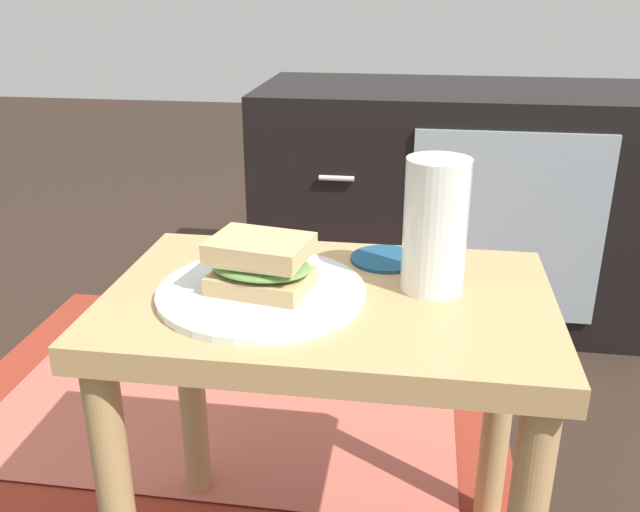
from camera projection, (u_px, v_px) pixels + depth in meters
side_table at (328, 356)px, 0.90m from camera, size 0.56×0.36×0.46m
tv_cabinet at (449, 202)px, 1.77m from camera, size 0.96×0.46×0.58m
area_rug at (233, 391)px, 1.48m from camera, size 1.14×0.82×0.01m
plate at (262, 292)px, 0.86m from camera, size 0.26×0.26×0.01m
sandwich_front at (261, 264)px, 0.84m from camera, size 0.14×0.12×0.07m
beer_glass at (435, 228)px, 0.85m from camera, size 0.08×0.08×0.17m
coaster at (386, 259)px, 0.96m from camera, size 0.10×0.10×0.01m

